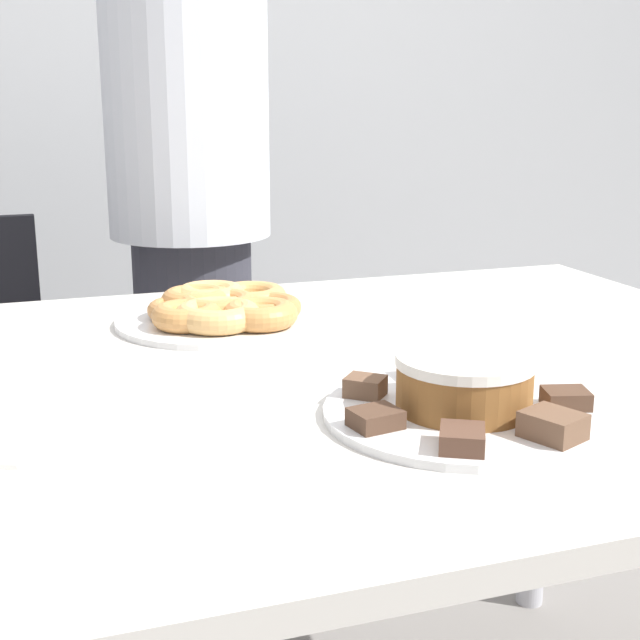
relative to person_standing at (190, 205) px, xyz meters
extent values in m
cube|color=#A8AAAD|center=(0.03, 0.81, 0.40)|extent=(8.00, 0.05, 2.60)
cube|color=silver|center=(0.03, -0.83, -0.14)|extent=(1.43, 1.07, 0.03)
cylinder|color=silver|center=(0.68, -0.35, -0.52)|extent=(0.06, 0.06, 0.74)
cylinder|color=#383842|center=(0.00, 0.00, -0.48)|extent=(0.26, 0.26, 0.83)
cylinder|color=silver|center=(0.00, 0.00, 0.26)|extent=(0.35, 0.35, 0.66)
cylinder|color=white|center=(0.11, -1.06, -0.12)|extent=(0.32, 0.32, 0.01)
cylinder|color=white|center=(-0.06, -0.55, -0.12)|extent=(0.33, 0.33, 0.01)
cylinder|color=brown|center=(0.11, -1.06, -0.09)|extent=(0.15, 0.15, 0.05)
cylinder|color=white|center=(0.11, -1.06, -0.06)|extent=(0.16, 0.16, 0.01)
cube|color=brown|center=(0.02, -0.99, -0.10)|extent=(0.06, 0.06, 0.02)
cube|color=#513828|center=(-0.01, -1.08, -0.10)|extent=(0.06, 0.05, 0.02)
cube|color=brown|center=(0.05, -1.17, -0.10)|extent=(0.06, 0.07, 0.02)
cube|color=brown|center=(0.15, -1.17, -0.10)|extent=(0.07, 0.07, 0.03)
cube|color=#513828|center=(0.22, -1.10, -0.10)|extent=(0.06, 0.05, 0.02)
cube|color=brown|center=(0.20, -0.99, -0.10)|extent=(0.06, 0.06, 0.02)
cube|color=brown|center=(0.11, -0.95, -0.10)|extent=(0.04, 0.05, 0.02)
torus|color=#D18E4C|center=(-0.06, -0.55, -0.09)|extent=(0.13, 0.13, 0.04)
torus|color=#E5AD66|center=(-0.06, -0.48, -0.09)|extent=(0.12, 0.12, 0.04)
torus|color=#D18E4C|center=(-0.09, -0.51, -0.09)|extent=(0.12, 0.12, 0.04)
torus|color=#C68447|center=(-0.12, -0.54, -0.10)|extent=(0.11, 0.11, 0.03)
torus|color=#D18E4C|center=(-0.12, -0.60, -0.09)|extent=(0.11, 0.11, 0.04)
torus|color=#E5AD66|center=(-0.08, -0.62, -0.09)|extent=(0.13, 0.13, 0.04)
torus|color=#D18E4C|center=(-0.02, -0.63, -0.09)|extent=(0.12, 0.12, 0.04)
torus|color=#C68447|center=(0.00, -0.57, -0.10)|extent=(0.12, 0.12, 0.03)
torus|color=tan|center=(0.01, -0.49, -0.10)|extent=(0.12, 0.12, 0.03)
camera|label=1|loc=(-0.36, -1.92, 0.24)|focal=50.00mm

